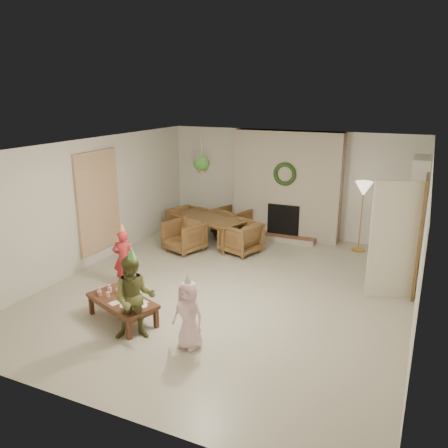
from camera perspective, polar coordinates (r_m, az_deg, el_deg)
The scene contains 56 objects.
floor at distance 8.10m, azimuth 0.77°, elevation -8.13°, with size 7.00×7.00×0.00m, color #B7B29E.
ceiling at distance 7.42m, azimuth 0.85°, elevation 9.72°, with size 7.00×7.00×0.00m, color white.
wall_back at distance 10.87m, azimuth 8.25°, elevation 5.04°, with size 7.00×7.00×0.00m, color silver.
wall_front at distance 4.87m, azimuth -16.21°, elevation -10.04°, with size 7.00×7.00×0.00m, color silver.
wall_left at distance 9.24m, azimuth -16.51°, elevation 2.51°, with size 7.00×7.00×0.00m, color silver.
wall_right at distance 7.07m, azimuth 23.69°, elevation -2.41°, with size 7.00×7.00×0.00m, color silver.
fireplace_mass at distance 10.68m, azimuth 7.95°, elevation 4.86°, with size 2.50×0.40×2.50m, color #541816.
fireplace_hearth at distance 10.66m, azimuth 7.15°, elevation -1.76°, with size 1.60×0.30×0.12m, color brown.
fireplace_firebox at distance 10.70m, azimuth 7.50°, elevation 0.49°, with size 0.75×0.12×0.75m, color black.
fireplace_wreath at distance 10.41m, azimuth 7.64°, elevation 6.25°, with size 0.54×0.54×0.10m, color #1E3B16.
floor_lamp_base at distance 10.38m, azimuth 16.54°, elevation -3.11°, with size 0.29×0.29×0.03m, color gold.
floor_lamp_post at distance 10.17m, azimuth 16.86°, elevation 0.60°, with size 0.03×0.03×1.38m, color gold.
floor_lamp_shade at distance 10.02m, azimuth 17.17°, elevation 4.25°, with size 0.37×0.37×0.31m, color beige.
bookshelf_carcass at distance 9.33m, azimuth 23.00°, elevation 1.05°, with size 0.30×1.00×2.20m, color white.
bookshelf_shelf_a at distance 9.51m, azimuth 22.44°, elevation -2.72°, with size 0.30×0.92×0.03m, color white.
bookshelf_shelf_b at distance 9.39m, azimuth 22.71°, elevation -0.41°, with size 0.30×0.92×0.03m, color white.
bookshelf_shelf_c at distance 9.29m, azimuth 22.98°, elevation 1.95°, with size 0.30×0.92×0.03m, color white.
bookshelf_shelf_d at distance 9.21m, azimuth 23.25°, elevation 4.36°, with size 0.30×0.92×0.03m, color white.
books_row_lower at distance 9.32m, azimuth 22.37°, elevation -2.17°, with size 0.20×0.40×0.24m, color #A8301F.
books_row_mid at distance 9.41m, azimuth 22.69°, elevation 0.50°, with size 0.20×0.44×0.24m, color #27418F.
books_row_upper at distance 9.17m, azimuth 22.92°, elevation 2.61°, with size 0.20×0.36×0.22m, color #AB8F24.
door_frame at distance 8.29m, azimuth 23.46°, elevation -1.41°, with size 0.05×0.86×2.04m, color brown.
door_leaf at distance 7.94m, azimuth 20.63°, elevation -2.00°, with size 0.05×0.80×2.00m, color beige.
curtain_panel at distance 9.36m, azimuth -15.54°, elevation 2.76°, with size 0.06×1.20×2.00m, color beige.
dining_table at distance 10.36m, azimuth -1.88°, elevation -0.75°, with size 1.74×0.97×0.61m, color brown.
dining_chair_near at distance 9.85m, azimuth -5.04°, elevation -1.53°, with size 0.72×0.74×0.68m, color brown.
dining_chair_far at distance 10.88m, azimuth 0.98°, elevation 0.28°, with size 0.72×0.74×0.68m, color brown.
dining_chair_left at distance 10.88m, azimuth -4.73°, elevation 0.23°, with size 0.72×0.74×0.68m, color brown.
dining_chair_right at distance 9.72m, azimuth 2.11°, elevation -1.72°, with size 0.72×0.74×0.68m, color brown.
hanging_plant_cord at distance 9.36m, azimuth -2.83°, elevation 8.95°, with size 0.01×0.01×0.70m, color tan.
hanging_plant_pot at distance 9.41m, azimuth -2.80°, elevation 6.84°, with size 0.16×0.16×0.12m, color brown.
hanging_plant_foliage at distance 9.39m, azimuth -2.81°, elevation 7.56°, with size 0.32×0.32×0.32m, color #234E1A.
coffee_table_top at distance 7.08m, azimuth -12.70°, elevation -9.39°, with size 1.16×0.58×0.05m, color #512D1B.
coffee_table_apron at distance 7.11m, azimuth -12.67°, elevation -9.85°, with size 1.07×0.49×0.07m, color #512D1B.
coffee_leg_fl at distance 7.47m, azimuth -16.34°, elevation -9.76°, with size 0.06×0.06×0.30m, color #512D1B.
coffee_leg_fr at distance 6.66m, azimuth -11.89°, elevation -12.84°, with size 0.06×0.06×0.30m, color #512D1B.
coffee_leg_bl at distance 7.68m, azimuth -13.23°, elevation -8.80°, with size 0.06×0.06×0.30m, color #512D1B.
coffee_leg_br at distance 6.88m, azimuth -8.54°, elevation -11.62°, with size 0.06×0.06×0.30m, color #512D1B.
cup_a at distance 7.35m, azimuth -15.48°, elevation -8.05°, with size 0.06×0.06×0.08m, color white.
cup_b at distance 7.43m, azimuth -14.29°, elevation -7.69°, with size 0.06×0.06×0.08m, color white.
cup_c at distance 7.24m, azimuth -15.37°, elevation -8.41°, with size 0.06×0.06×0.08m, color white.
cup_d at distance 7.32m, azimuth -14.16°, elevation -8.04°, with size 0.06×0.06×0.08m, color white.
cup_e at distance 7.18m, azimuth -14.38°, elevation -8.58°, with size 0.06×0.06×0.08m, color white.
cup_f at distance 7.25m, azimuth -13.16°, elevation -8.20°, with size 0.06×0.06×0.08m, color white.
plate_a at distance 7.15m, azimuth -12.18°, elevation -8.82°, with size 0.16×0.16×0.01m, color white.
plate_b at distance 6.86m, azimuth -12.35°, elevation -9.99°, with size 0.16×0.16×0.01m, color white.
plate_c at distance 6.81m, azimuth -10.25°, elevation -10.07°, with size 0.16×0.16×0.01m, color white.
food_scoop at distance 6.84m, azimuth -12.36°, elevation -9.73°, with size 0.06×0.06×0.06m, color tan.
napkin_left at distance 6.96m, azimuth -13.64°, elevation -9.66°, with size 0.13×0.13×0.01m, color beige.
napkin_right at distance 6.91m, azimuth -10.18°, elevation -9.66°, with size 0.13×0.13×0.01m, color beige.
child_red at distance 8.20m, azimuth -12.51°, elevation -4.26°, with size 0.38×0.25×1.04m, color red.
party_hat_red at distance 8.02m, azimuth -12.76°, elevation -0.48°, with size 0.14×0.14×0.20m, color #E3C64B.
child_plaid at distance 6.47m, azimuth -11.21°, elevation -9.13°, with size 0.59×0.46×1.22m, color brown.
party_hat_plaid at distance 6.22m, azimuth -11.54°, elevation -3.67°, with size 0.14×0.14×0.20m, color #4EB34C.
child_pink at distance 6.21m, azimuth -4.49°, elevation -11.29°, with size 0.47×0.31×0.96m, color #FAC8D6.
party_hat_pink at distance 5.99m, azimuth -4.60°, elevation -6.88°, with size 0.13×0.13×0.17m, color silver.
Camera 1 is at (2.94, -6.75, 3.37)m, focal length 36.34 mm.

